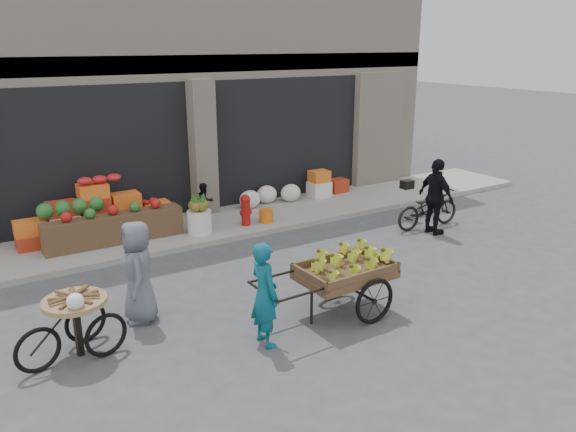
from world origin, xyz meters
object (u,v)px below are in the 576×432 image
fire_hydrant (246,209)px  seated_person (205,203)px  banana_cart (343,270)px  cyclist (436,197)px  orange_bucket (266,216)px  bicycle (428,208)px  vendor_grey (138,272)px  vendor_woman (265,294)px  pineapple_bin (200,222)px  tricycle_cart (76,318)px

fire_hydrant → seated_person: size_ratio=0.76×
banana_cart → cyclist: (4.08, 2.00, 0.10)m
orange_bucket → bicycle: bearing=-32.3°
orange_bucket → vendor_grey: bearing=-143.2°
vendor_grey → banana_cart: bearing=76.5°
fire_hydrant → cyclist: 4.21m
seated_person → vendor_woman: vendor_woman is taller
banana_cart → bicycle: 4.92m
pineapple_bin → seated_person: seated_person is taller
seated_person → vendor_grey: size_ratio=0.59×
fire_hydrant → banana_cart: size_ratio=0.29×
seated_person → banana_cart: seated_person is taller
vendor_grey → bicycle: vendor_grey is taller
fire_hydrant → vendor_woman: bearing=-114.9°
seated_person → tricycle_cart: (-3.72, -4.16, -0.02)m
cyclist → banana_cart: bearing=119.0°
pineapple_bin → orange_bucket: (1.60, -0.10, -0.10)m
orange_bucket → banana_cart: banana_cart is taller
banana_cart → fire_hydrant: bearing=79.9°
vendor_grey → pineapple_bin: bearing=157.8°
tricycle_cart → vendor_grey: bearing=13.6°
tricycle_cart → bicycle: 8.18m
seated_person → tricycle_cart: seated_person is taller
seated_person → bicycle: size_ratio=0.54×
banana_cart → cyclist: bearing=24.6°
orange_bucket → tricycle_cart: bearing=-144.8°
seated_person → bicycle: bearing=-41.8°
banana_cart → bicycle: bearing=27.7°
pineapple_bin → banana_cart: bearing=-84.4°
banana_cart → bicycle: banana_cart is taller
seated_person → bicycle: (4.32, -2.67, -0.13)m
pineapple_bin → banana_cart: banana_cart is taller
bicycle → seated_person: bearing=61.2°
vendor_woman → tricycle_cart: bearing=64.5°
tricycle_cart → orange_bucket: bearing=20.5°
vendor_woman → tricycle_cart: 2.54m
pineapple_bin → seated_person: (0.40, 0.60, 0.21)m
vendor_grey → bicycle: size_ratio=0.92×
seated_person → banana_cart: size_ratio=0.38×
tricycle_cart → vendor_grey: vendor_grey is taller
fire_hydrant → bicycle: (3.62, -2.02, -0.05)m
seated_person → bicycle: seated_person is taller
banana_cart → vendor_woman: size_ratio=1.63×
orange_bucket → tricycle_cart: tricycle_cart is taller
pineapple_bin → tricycle_cart: bearing=-133.0°
banana_cart → vendor_woman: vendor_woman is taller
banana_cart → bicycle: size_ratio=1.44×
bicycle → cyclist: size_ratio=1.02×
seated_person → cyclist: (4.12, -3.07, 0.26)m
pineapple_bin → vendor_woman: vendor_woman is taller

